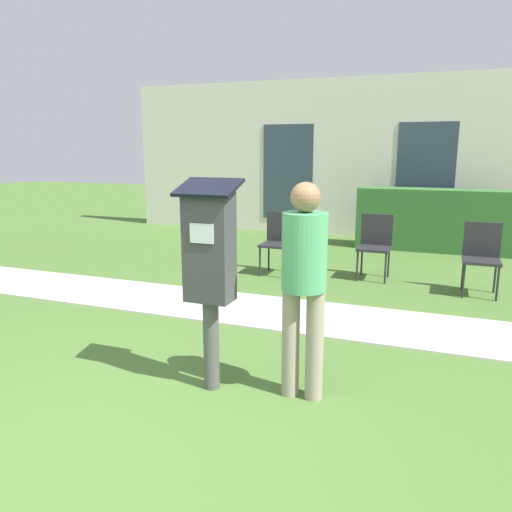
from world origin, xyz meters
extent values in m
plane|color=#476B2D|center=(0.00, 0.00, 0.00)|extent=(40.00, 40.00, 0.00)
cube|color=beige|center=(0.00, 2.99, 0.01)|extent=(12.00, 1.10, 0.02)
cube|color=silver|center=(0.00, 8.43, 1.60)|extent=(10.00, 0.24, 3.20)
cube|color=#2D3D4C|center=(-1.40, 8.30, 1.30)|extent=(1.10, 0.02, 2.00)
cube|color=#2D3D4C|center=(1.40, 8.30, 1.30)|extent=(1.10, 0.02, 2.00)
cylinder|color=#4C4C4C|center=(0.23, 1.14, 0.35)|extent=(0.12, 0.12, 0.70)
cube|color=#38383D|center=(0.23, 1.14, 1.10)|extent=(0.34, 0.22, 0.80)
cube|color=silver|center=(0.23, 1.02, 1.22)|extent=(0.18, 0.01, 0.14)
cube|color=black|center=(0.23, 1.14, 1.53)|extent=(0.44, 0.31, 0.12)
cylinder|color=gray|center=(0.82, 1.25, 0.41)|extent=(0.13, 0.13, 0.82)
cylinder|color=gray|center=(1.00, 1.25, 0.41)|extent=(0.13, 0.13, 0.82)
cylinder|color=#4C9E66|center=(0.91, 1.25, 1.09)|extent=(0.32, 0.32, 0.55)
sphere|color=#8C6647|center=(0.91, 1.25, 1.48)|extent=(0.21, 0.21, 0.21)
cylinder|color=#262628|center=(-0.61, 4.48, 0.21)|extent=(0.03, 0.03, 0.42)
cylinder|color=#262628|center=(-0.23, 4.48, 0.21)|extent=(0.03, 0.03, 0.42)
cylinder|color=#262628|center=(-0.61, 4.86, 0.21)|extent=(0.03, 0.03, 0.42)
cylinder|color=#262628|center=(-0.23, 4.86, 0.21)|extent=(0.03, 0.03, 0.42)
cube|color=#262628|center=(-0.42, 4.67, 0.44)|extent=(0.44, 0.44, 0.04)
cube|color=#262628|center=(-0.42, 4.87, 0.68)|extent=(0.44, 0.04, 0.44)
cylinder|color=#262628|center=(0.74, 4.70, 0.21)|extent=(0.03, 0.03, 0.42)
cylinder|color=#262628|center=(1.12, 4.70, 0.21)|extent=(0.03, 0.03, 0.42)
cylinder|color=#262628|center=(0.74, 5.08, 0.21)|extent=(0.03, 0.03, 0.42)
cylinder|color=#262628|center=(1.12, 5.08, 0.21)|extent=(0.03, 0.03, 0.42)
cube|color=#262628|center=(0.93, 4.89, 0.44)|extent=(0.44, 0.44, 0.04)
cube|color=#262628|center=(0.93, 5.09, 0.68)|extent=(0.44, 0.04, 0.44)
cylinder|color=#262628|center=(2.09, 4.37, 0.21)|extent=(0.03, 0.03, 0.42)
cylinder|color=#262628|center=(2.47, 4.37, 0.21)|extent=(0.03, 0.03, 0.42)
cylinder|color=#262628|center=(2.09, 4.75, 0.21)|extent=(0.03, 0.03, 0.42)
cylinder|color=#262628|center=(2.47, 4.75, 0.21)|extent=(0.03, 0.03, 0.42)
cube|color=#262628|center=(2.28, 4.56, 0.44)|extent=(0.44, 0.44, 0.04)
cube|color=#262628|center=(2.28, 4.76, 0.68)|extent=(0.44, 0.04, 0.44)
cube|color=#33662D|center=(1.68, 7.34, 0.55)|extent=(2.76, 0.60, 1.10)
camera|label=1|loc=(1.81, -2.05, 1.80)|focal=35.00mm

